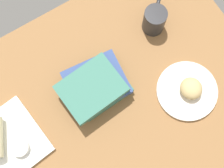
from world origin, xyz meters
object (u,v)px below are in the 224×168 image
at_px(round_plate, 187,91).
at_px(square_plate, 7,143).
at_px(book_stack, 96,86).
at_px(sauce_cup, 20,148).
at_px(coffee_mug, 155,19).
at_px(scone_pastry, 191,88).

xyz_separation_m(round_plate, square_plate, (0.59, -0.16, 0.00)).
bearing_deg(square_plate, book_stack, -179.02).
distance_m(sauce_cup, coffee_mug, 0.61).
bearing_deg(coffee_mug, sauce_cup, 13.28).
bearing_deg(book_stack, square_plate, 0.98).
xyz_separation_m(scone_pastry, book_stack, (0.26, -0.17, 0.00)).
bearing_deg(round_plate, book_stack, -32.81).
distance_m(round_plate, sauce_cup, 0.57).
distance_m(scone_pastry, coffee_mug, 0.27).
distance_m(scone_pastry, sauce_cup, 0.58).
bearing_deg(sauce_cup, round_plate, 167.84).
height_order(scone_pastry, sauce_cup, scone_pastry).
relative_size(sauce_cup, book_stack, 0.25).
height_order(round_plate, square_plate, square_plate).
relative_size(round_plate, square_plate, 0.93).
relative_size(round_plate, book_stack, 0.91).
relative_size(square_plate, sauce_cup, 3.88).
bearing_deg(scone_pastry, sauce_cup, -12.33).
distance_m(square_plate, coffee_mug, 0.64).
bearing_deg(sauce_cup, book_stack, -171.78).
bearing_deg(square_plate, scone_pastry, 164.84).
relative_size(book_stack, coffee_mug, 2.09).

